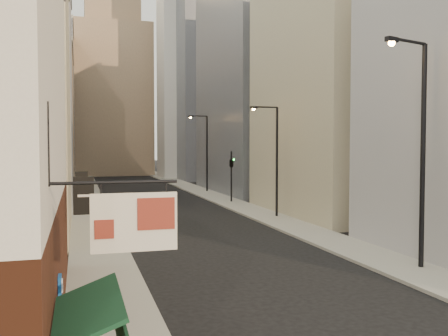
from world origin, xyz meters
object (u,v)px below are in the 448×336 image
Objects in this scene: streetlamp_near at (419,141)px; streetlamp_far at (205,149)px; clock_tower at (112,82)px; streetlamp_mid at (274,155)px; white_tower at (183,69)px; traffic_light_right at (231,162)px.

streetlamp_near is 1.11× the size of streetlamp_far.
clock_tower reaches higher than streetlamp_near.
streetlamp_near is at bearing -88.92° from streetlamp_mid.
white_tower is 50.82m from streetlamp_mid.
clock_tower is at bearing 78.93° from streetlamp_near.
clock_tower is 54.65m from traffic_light_right.
streetlamp_far is (-3.04, -27.02, -13.42)m from white_tower.
white_tower is 41.18m from traffic_light_right.
streetlamp_near reaches higher than streetlamp_far.
streetlamp_far is (0.03, 38.65, -0.57)m from streetlamp_near.
white_tower reaches higher than streetlamp_near.
streetlamp_mid is at bearing 73.32° from streetlamp_near.
streetlamp_far is (7.96, -41.02, -12.45)m from clock_tower.
streetlamp_far is (0.06, 21.81, 0.32)m from streetlamp_mid.
white_tower reaches higher than traffic_light_right.
white_tower is (11.00, -14.00, 0.97)m from clock_tower.
white_tower reaches higher than streetlamp_mid.
streetlamp_far reaches higher than streetlamp_mid.
streetlamp_mid is at bearing -82.83° from clock_tower.
traffic_light_right is (-0.24, -11.31, -1.27)m from streetlamp_far.
streetlamp_near reaches higher than traffic_light_right.
streetlamp_far is at bearing -96.42° from white_tower.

